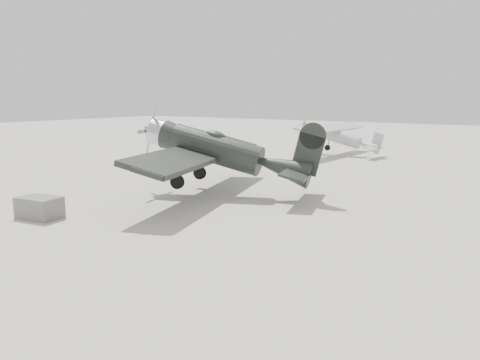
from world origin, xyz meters
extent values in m
plane|color=#A8A695|center=(0.00, 0.00, 0.00)|extent=(160.00, 160.00, 0.00)
cylinder|color=black|center=(-2.75, 6.08, 2.32)|extent=(5.01, 2.79, 1.52)
cone|color=black|center=(0.68, 7.08, 2.38)|extent=(3.10, 2.14, 1.41)
cylinder|color=silver|center=(-5.93, 5.16, 2.32)|extent=(1.31, 1.56, 1.34)
cone|color=silver|center=(-6.55, 4.97, 2.32)|extent=(0.53, 0.69, 0.61)
cube|color=silver|center=(-6.48, 5.00, 2.32)|extent=(0.12, 0.21, 2.82)
ellipsoid|color=black|center=(-2.96, 6.02, 2.99)|extent=(1.35, 1.04, 0.50)
cube|color=black|center=(-3.48, 5.87, 1.94)|extent=(5.83, 13.13, 0.24)
cube|color=black|center=(1.51, 7.33, 2.43)|extent=(2.42, 4.71, 0.11)
cube|color=black|center=(1.67, 7.37, 3.35)|extent=(1.28, 0.47, 1.95)
cylinder|color=black|center=(-3.49, 4.34, 0.46)|extent=(0.76, 0.37, 0.74)
cylinder|color=black|center=(-4.31, 7.15, 0.46)|extent=(0.76, 0.37, 0.74)
cylinder|color=#333333|center=(-3.49, 4.34, 1.18)|extent=(0.15, 0.15, 1.52)
cylinder|color=#333333|center=(-4.31, 7.15, 1.18)|extent=(0.15, 0.15, 1.52)
cylinder|color=black|center=(1.78, 7.40, 1.91)|extent=(0.25, 0.15, 0.24)
cylinder|color=#A5A8AA|center=(-4.51, 25.55, 1.71)|extent=(4.99, 1.25, 1.05)
cone|color=#A5A8AA|center=(-1.18, 25.41, 1.71)|extent=(1.75, 1.02, 0.95)
cone|color=#A5A8AA|center=(-7.27, 25.66, 1.71)|extent=(0.61, 1.01, 0.99)
cube|color=#A5A8AA|center=(-7.65, 25.67, 1.71)|extent=(0.05, 0.14, 2.10)
cube|color=#A5A8AA|center=(-4.89, 25.56, 2.30)|extent=(2.23, 10.55, 0.17)
cube|color=#A5A8AA|center=(-0.70, 25.39, 1.76)|extent=(0.99, 3.27, 0.08)
cube|color=#A5A8AA|center=(-0.61, 25.39, 2.38)|extent=(0.86, 0.11, 1.24)
cylinder|color=black|center=(-5.31, 24.53, 0.26)|extent=(0.54, 0.15, 0.53)
cylinder|color=black|center=(-5.23, 26.63, 0.26)|extent=(0.54, 0.15, 0.53)
cylinder|color=#333333|center=(-5.31, 24.53, 0.81)|extent=(0.09, 0.09, 1.14)
cylinder|color=#333333|center=(-5.23, 26.63, 0.81)|extent=(0.09, 0.09, 1.14)
cylinder|color=black|center=(-0.51, 25.39, 1.43)|extent=(0.17, 0.07, 0.17)
cube|color=slate|center=(-6.06, -2.00, 0.45)|extent=(1.94, 1.37, 0.90)
camera|label=1|loc=(11.70, -13.16, 5.04)|focal=35.00mm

